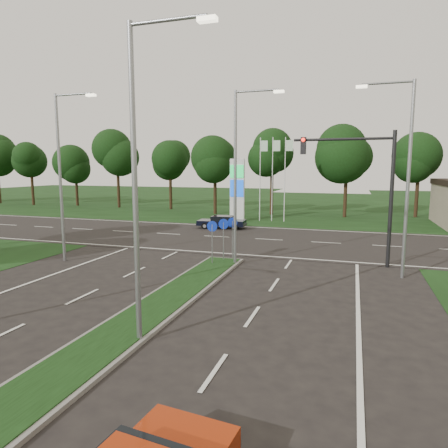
% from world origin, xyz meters
% --- Properties ---
extents(verge_far, '(160.00, 50.00, 0.02)m').
position_xyz_m(verge_far, '(0.00, 55.00, 0.00)').
color(verge_far, black).
rests_on(verge_far, ground).
extents(cross_road, '(160.00, 12.00, 0.02)m').
position_xyz_m(cross_road, '(0.00, 24.00, 0.00)').
color(cross_road, black).
rests_on(cross_road, ground).
extents(median_kerb, '(2.00, 26.00, 0.12)m').
position_xyz_m(median_kerb, '(0.00, 4.00, 0.06)').
color(median_kerb, slate).
rests_on(median_kerb, ground).
extents(streetlight_median_near, '(2.53, 0.22, 9.00)m').
position_xyz_m(streetlight_median_near, '(1.00, 6.00, 5.08)').
color(streetlight_median_near, gray).
rests_on(streetlight_median_near, ground).
extents(streetlight_median_far, '(2.53, 0.22, 9.00)m').
position_xyz_m(streetlight_median_far, '(1.00, 16.00, 5.08)').
color(streetlight_median_far, gray).
rests_on(streetlight_median_far, ground).
extents(streetlight_left_far, '(2.53, 0.22, 9.00)m').
position_xyz_m(streetlight_left_far, '(-8.30, 14.00, 5.08)').
color(streetlight_left_far, gray).
rests_on(streetlight_left_far, ground).
extents(streetlight_right_far, '(2.53, 0.22, 9.00)m').
position_xyz_m(streetlight_right_far, '(8.80, 16.00, 5.08)').
color(streetlight_right_far, gray).
rests_on(streetlight_right_far, ground).
extents(traffic_signal, '(5.10, 0.42, 7.00)m').
position_xyz_m(traffic_signal, '(7.19, 18.00, 4.65)').
color(traffic_signal, black).
rests_on(traffic_signal, ground).
extents(median_signs, '(1.16, 1.76, 2.38)m').
position_xyz_m(median_signs, '(0.00, 16.40, 1.71)').
color(median_signs, gray).
rests_on(median_signs, ground).
extents(gas_pylon, '(5.80, 1.26, 8.00)m').
position_xyz_m(gas_pylon, '(-3.79, 33.05, 3.20)').
color(gas_pylon, silver).
rests_on(gas_pylon, ground).
extents(treeline_far, '(6.00, 6.00, 9.90)m').
position_xyz_m(treeline_far, '(0.10, 39.93, 6.83)').
color(treeline_far, black).
rests_on(treeline_far, ground).
extents(navy_sedan, '(4.11, 1.95, 1.10)m').
position_xyz_m(navy_sedan, '(-3.91, 28.00, 0.59)').
color(navy_sedan, black).
rests_on(navy_sedan, ground).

